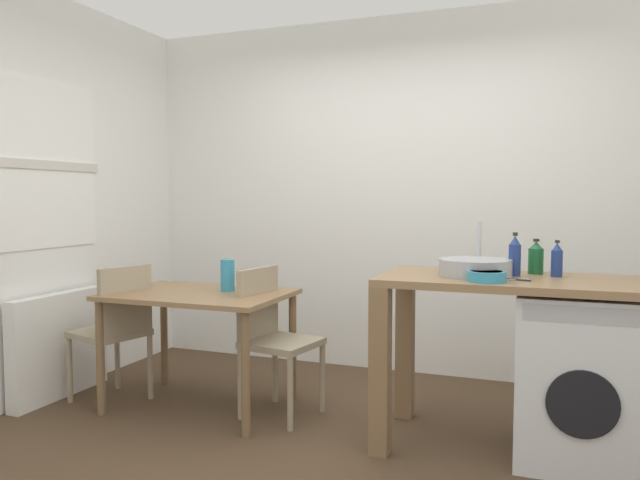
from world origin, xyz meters
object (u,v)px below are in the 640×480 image
(bottle_tall_green, at_px, (515,256))
(bottle_clear_small, at_px, (557,260))
(bottle_squat_brown, at_px, (536,258))
(dining_table, at_px, (199,307))
(vase, at_px, (228,275))
(mixing_bowl, at_px, (487,276))
(washing_machine, at_px, (580,377))
(chair_person_seat, at_px, (116,326))
(chair_opposite, at_px, (272,332))

(bottle_tall_green, bearing_deg, bottle_clear_small, 10.86)
(bottle_tall_green, relative_size, bottle_squat_brown, 1.21)
(dining_table, height_order, vase, vase)
(mixing_bowl, bearing_deg, dining_table, 173.69)
(bottle_squat_brown, bearing_deg, bottle_clear_small, -42.37)
(bottle_clear_small, bearing_deg, dining_table, -176.69)
(dining_table, bearing_deg, mixing_bowl, -6.31)
(washing_machine, distance_m, mixing_bowl, 0.71)
(chair_person_seat, distance_m, bottle_clear_small, 2.70)
(dining_table, xyz_separation_m, bottle_clear_small, (2.10, 0.12, 0.36))
(washing_machine, height_order, vase, vase)
(dining_table, distance_m, vase, 0.27)
(chair_person_seat, distance_m, bottle_tall_green, 2.50)
(dining_table, height_order, bottle_squat_brown, bottle_squat_brown)
(mixing_bowl, distance_m, vase, 1.65)
(chair_opposite, height_order, bottle_squat_brown, bottle_squat_brown)
(chair_opposite, bearing_deg, vase, -86.06)
(chair_opposite, height_order, vase, vase)
(bottle_tall_green, xyz_separation_m, bottle_clear_small, (0.21, 0.04, -0.02))
(dining_table, bearing_deg, bottle_clear_small, 3.31)
(bottle_tall_green, height_order, vase, bottle_tall_green)
(bottle_clear_small, height_order, vase, bottle_clear_small)
(bottle_tall_green, bearing_deg, bottle_squat_brown, 52.97)
(washing_machine, distance_m, bottle_clear_small, 0.60)
(chair_person_seat, bearing_deg, bottle_squat_brown, -66.72)
(washing_machine, bearing_deg, bottle_tall_green, 166.41)
(bottle_tall_green, bearing_deg, mixing_bowl, -112.83)
(dining_table, height_order, bottle_clear_small, bottle_clear_small)
(chair_person_seat, height_order, bottle_squat_brown, bottle_squat_brown)
(bottle_tall_green, relative_size, vase, 1.13)
(mixing_bowl, relative_size, vase, 0.93)
(dining_table, xyz_separation_m, chair_person_seat, (-0.55, -0.12, -0.14))
(mixing_bowl, bearing_deg, chair_person_seat, 178.12)
(chair_person_seat, xyz_separation_m, vase, (0.70, 0.22, 0.33))
(bottle_tall_green, xyz_separation_m, vase, (-1.74, 0.02, -0.18))
(washing_machine, xyz_separation_m, bottle_tall_green, (-0.33, 0.08, 0.59))
(bottle_tall_green, bearing_deg, chair_person_seat, -175.28)
(bottle_squat_brown, height_order, bottle_clear_small, bottle_clear_small)
(vase, bearing_deg, mixing_bowl, -10.34)
(chair_opposite, relative_size, vase, 4.40)
(chair_opposite, xyz_separation_m, bottle_tall_green, (1.41, 0.02, 0.52))
(bottle_squat_brown, relative_size, mixing_bowl, 1.00)
(chair_person_seat, height_order, bottle_clear_small, bottle_clear_small)
(washing_machine, xyz_separation_m, vase, (-2.07, 0.10, 0.41))
(chair_opposite, height_order, bottle_clear_small, bottle_clear_small)
(chair_person_seat, bearing_deg, vase, -56.80)
(bottle_tall_green, xyz_separation_m, bottle_squat_brown, (0.10, 0.14, -0.02))
(chair_person_seat, xyz_separation_m, bottle_squat_brown, (2.54, 0.34, 0.50))
(chair_opposite, relative_size, washing_machine, 1.05)
(bottle_tall_green, bearing_deg, washing_machine, -13.59)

